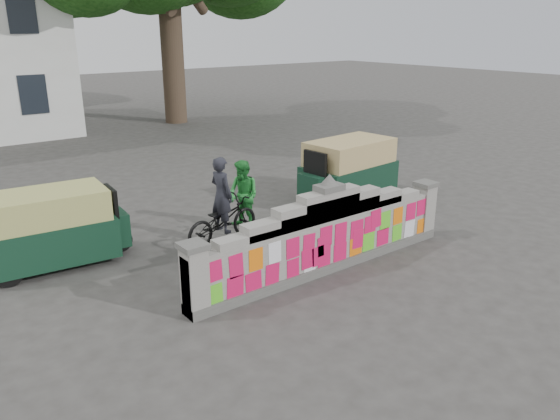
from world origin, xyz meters
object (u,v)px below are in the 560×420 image
at_px(cyclist_bike, 223,220).
at_px(rickshaw_right, 347,170).
at_px(cyclist_rider, 222,205).
at_px(pedestrian, 243,195).
at_px(rickshaw_left, 54,227).

distance_m(cyclist_bike, rickshaw_right, 4.47).
height_order(cyclist_rider, pedestrian, cyclist_rider).
relative_size(pedestrian, rickshaw_right, 0.53).
xyz_separation_m(rickshaw_left, rickshaw_right, (7.81, -0.51, 0.07)).
bearing_deg(rickshaw_right, rickshaw_left, -8.64).
bearing_deg(cyclist_bike, rickshaw_left, 65.87).
xyz_separation_m(cyclist_bike, rickshaw_right, (4.42, 0.50, 0.38)).
relative_size(cyclist_rider, rickshaw_right, 0.55).
height_order(cyclist_bike, rickshaw_left, rickshaw_left).
xyz_separation_m(pedestrian, rickshaw_right, (3.56, 0.09, 0.05)).
height_order(cyclist_bike, rickshaw_right, rickshaw_right).
relative_size(cyclist_bike, pedestrian, 1.16).
distance_m(cyclist_rider, rickshaw_right, 4.45).
xyz_separation_m(pedestrian, rickshaw_left, (-4.25, 0.60, -0.02)).
distance_m(cyclist_rider, rickshaw_left, 3.53).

